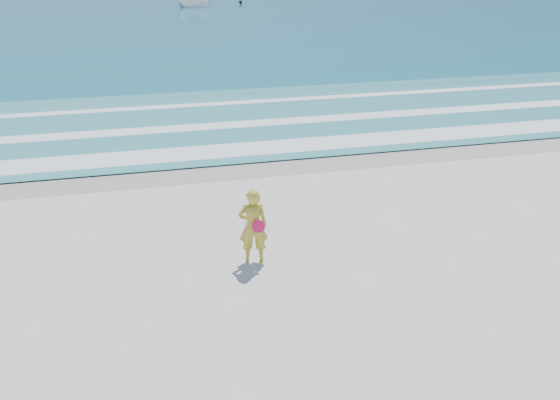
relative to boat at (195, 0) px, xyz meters
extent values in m
plane|color=silver|center=(-3.50, -62.22, -0.86)|extent=(400.00, 400.00, 0.00)
cube|color=#B2A893|center=(-3.50, -53.22, -0.86)|extent=(400.00, 2.40, 0.00)
cube|color=#59B7AD|center=(-3.50, -48.22, -0.82)|extent=(400.00, 10.00, 0.01)
cube|color=white|center=(-3.50, -51.92, -0.81)|extent=(400.00, 1.40, 0.01)
cube|color=white|center=(-3.50, -49.02, -0.81)|extent=(400.00, 0.90, 0.01)
cube|color=white|center=(-3.50, -45.72, -0.81)|extent=(400.00, 0.60, 0.01)
imported|color=silver|center=(0.00, 0.00, 0.00)|extent=(4.34, 1.81, 1.65)
sphere|color=black|center=(5.98, 3.23, -0.61)|extent=(0.43, 0.43, 0.43)
imported|color=gold|center=(-4.20, -59.05, -0.02)|extent=(0.67, 0.49, 1.69)
cylinder|color=#EC1456|center=(-4.12, -59.23, 0.05)|extent=(0.27, 0.08, 0.27)
camera|label=1|loc=(-6.00, -69.12, 5.26)|focal=35.00mm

